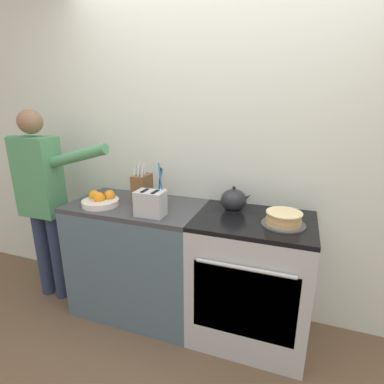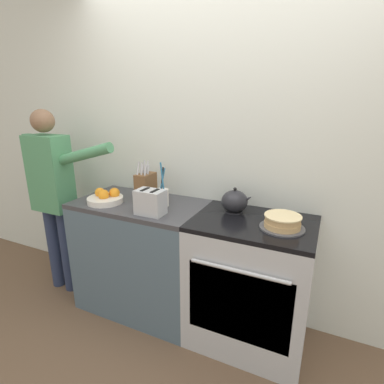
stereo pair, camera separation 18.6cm
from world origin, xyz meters
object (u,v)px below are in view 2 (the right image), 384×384
at_px(layer_cake, 282,222).
at_px(knife_block, 146,187).
at_px(tea_kettle, 235,201).
at_px(toaster, 150,202).
at_px(utensil_crock, 162,196).
at_px(person_baker, 53,188).
at_px(fruit_bowl, 106,198).
at_px(stove_range, 250,283).

relative_size(layer_cake, knife_block, 0.86).
relative_size(tea_kettle, toaster, 1.06).
bearing_deg(layer_cake, utensil_crock, 176.78).
distance_m(tea_kettle, toaster, 0.58).
bearing_deg(person_baker, fruit_bowl, -11.64).
height_order(layer_cake, knife_block, knife_block).
relative_size(knife_block, toaster, 1.50).
distance_m(layer_cake, toaster, 0.87).
height_order(fruit_bowl, person_baker, person_baker).
bearing_deg(knife_block, utensil_crock, -13.81).
bearing_deg(fruit_bowl, stove_range, 5.47).
relative_size(stove_range, utensil_crock, 2.76).
xyz_separation_m(knife_block, person_baker, (-0.84, -0.15, -0.08)).
height_order(stove_range, fruit_bowl, fruit_bowl).
distance_m(fruit_bowl, toaster, 0.45).
bearing_deg(utensil_crock, fruit_bowl, -164.94).
height_order(fruit_bowl, toaster, toaster).
height_order(toaster, person_baker, person_baker).
distance_m(knife_block, fruit_bowl, 0.32).
height_order(stove_range, utensil_crock, utensil_crock).
xyz_separation_m(knife_block, utensil_crock, (0.17, -0.04, -0.04)).
bearing_deg(tea_kettle, toaster, -150.81).
bearing_deg(layer_cake, person_baker, -178.16).
xyz_separation_m(stove_range, toaster, (-0.67, -0.17, 0.54)).
xyz_separation_m(layer_cake, fruit_bowl, (-1.31, -0.07, -0.00)).
relative_size(utensil_crock, toaster, 1.58).
bearing_deg(layer_cake, fruit_bowl, -177.02).
xyz_separation_m(tea_kettle, fruit_bowl, (-0.96, -0.22, -0.04)).
bearing_deg(knife_block, person_baker, -169.75).
bearing_deg(toaster, stove_range, 14.24).
distance_m(layer_cake, fruit_bowl, 1.31).
relative_size(fruit_bowl, toaster, 1.28).
bearing_deg(fruit_bowl, knife_block, 31.03).
relative_size(tea_kettle, fruit_bowl, 0.83).
height_order(stove_range, knife_block, knife_block).
xyz_separation_m(layer_cake, knife_block, (-1.04, 0.09, 0.07)).
bearing_deg(tea_kettle, fruit_bowl, -167.01).
bearing_deg(layer_cake, stove_range, 167.95).
xyz_separation_m(stove_range, knife_block, (-0.86, 0.05, 0.57)).
distance_m(utensil_crock, toaster, 0.18).
distance_m(fruit_bowl, person_baker, 0.57).
xyz_separation_m(stove_range, tea_kettle, (-0.17, 0.11, 0.54)).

